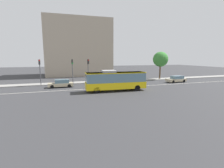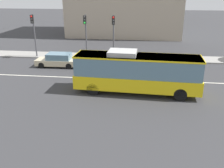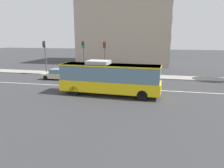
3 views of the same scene
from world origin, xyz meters
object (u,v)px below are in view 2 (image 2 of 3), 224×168
at_px(traffic_light_mid_block, 113,30).
at_px(traffic_light_far_corner, 86,29).
at_px(traffic_light_near_corner, 33,28).
at_px(transit_bus, 137,71).
at_px(sedan_beige, 58,60).

relative_size(traffic_light_mid_block, traffic_light_far_corner, 1.00).
bearing_deg(traffic_light_mid_block, traffic_light_near_corner, -92.05).
bearing_deg(transit_bus, sedan_beige, 147.08).
relative_size(sedan_beige, traffic_light_mid_block, 0.87).
bearing_deg(sedan_beige, traffic_light_mid_block, -151.29).
xyz_separation_m(transit_bus, sedan_beige, (-8.66, 6.25, -1.09)).
xyz_separation_m(traffic_light_near_corner, traffic_light_far_corner, (6.26, 0.12, 0.00)).
bearing_deg(sedan_beige, traffic_light_far_corner, -126.47).
xyz_separation_m(transit_bus, traffic_light_mid_block, (-2.93, 9.50, 1.75)).
distance_m(traffic_light_near_corner, traffic_light_mid_block, 9.55).
bearing_deg(traffic_light_near_corner, sedan_beige, 47.63).
bearing_deg(sedan_beige, transit_bus, 143.31).
distance_m(sedan_beige, traffic_light_near_corner, 5.79).
bearing_deg(transit_bus, traffic_light_near_corner, 145.54).
distance_m(transit_bus, traffic_light_mid_block, 10.09).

